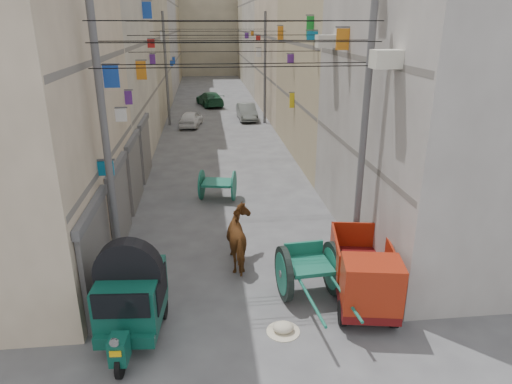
{
  "coord_description": "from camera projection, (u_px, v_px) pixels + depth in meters",
  "views": [
    {
      "loc": [
        -0.88,
        -6.4,
        7.27
      ],
      "look_at": [
        0.55,
        6.5,
        2.42
      ],
      "focal_mm": 32.0,
      "sensor_mm": 36.0,
      "label": 1
    }
  ],
  "objects": [
    {
      "name": "feed_sack",
      "position": [
        283.0,
        327.0,
        11.36
      ],
      "size": [
        0.52,
        0.42,
        0.26
      ],
      "primitive_type": "ellipsoid",
      "color": "beige",
      "rests_on": "ground"
    },
    {
      "name": "distant_car_green",
      "position": [
        210.0,
        99.0,
        41.94
      ],
      "size": [
        2.79,
        4.69,
        1.27
      ],
      "primitive_type": "imported",
      "rotation": [
        0.0,
        0.0,
        3.39
      ],
      "color": "#1A4D2F",
      "rests_on": "ground"
    },
    {
      "name": "overhead_cables",
      "position": [
        223.0,
        34.0,
        19.63
      ],
      "size": [
        7.4,
        22.52,
        1.12
      ],
      "color": "black",
      "rests_on": "ground"
    },
    {
      "name": "mini_truck",
      "position": [
        365.0,
        280.0,
        12.02
      ],
      "size": [
        2.0,
        3.49,
        1.85
      ],
      "rotation": [
        0.0,
        0.0,
        -0.17
      ],
      "color": "black",
      "rests_on": "ground"
    },
    {
      "name": "second_cart",
      "position": [
        218.0,
        184.0,
        19.68
      ],
      "size": [
        1.72,
        1.59,
        1.31
      ],
      "rotation": [
        0.0,
        0.0,
        -0.21
      ],
      "color": "#155C48",
      "rests_on": "ground"
    },
    {
      "name": "utility_poles",
      "position": [
        222.0,
        91.0,
        23.02
      ],
      "size": [
        7.4,
        22.2,
        8.0
      ],
      "color": "#525254",
      "rests_on": "ground"
    },
    {
      "name": "ac_units",
      "position": [
        356.0,
        16.0,
        13.5
      ],
      "size": [
        0.7,
        6.55,
        3.35
      ],
      "color": "beige",
      "rests_on": "ground"
    },
    {
      "name": "building_row_left",
      "position": [
        115.0,
        33.0,
        37.28
      ],
      "size": [
        8.0,
        62.0,
        14.0
      ],
      "color": "beige",
      "rests_on": "ground"
    },
    {
      "name": "auto_rickshaw",
      "position": [
        131.0,
        294.0,
        10.91
      ],
      "size": [
        1.73,
        2.83,
        1.96
      ],
      "rotation": [
        0.0,
        0.0,
        -0.08
      ],
      "color": "black",
      "rests_on": "ground"
    },
    {
      "name": "shutters_left",
      "position": [
        128.0,
        184.0,
        17.32
      ],
      "size": [
        0.18,
        14.4,
        2.88
      ],
      "color": "#46464A",
      "rests_on": "ground"
    },
    {
      "name": "building_row_right",
      "position": [
        307.0,
        32.0,
        38.93
      ],
      "size": [
        8.0,
        62.0,
        14.0
      ],
      "color": "#A7A29D",
      "rests_on": "ground"
    },
    {
      "name": "tonga_cart",
      "position": [
        309.0,
        270.0,
        12.67
      ],
      "size": [
        1.72,
        3.49,
        1.53
      ],
      "rotation": [
        0.0,
        0.0,
        0.09
      ],
      "color": "black",
      "rests_on": "ground"
    },
    {
      "name": "signboards",
      "position": [
        219.0,
        90.0,
        27.55
      ],
      "size": [
        8.22,
        40.52,
        5.67
      ],
      "color": "#AD1817",
      "rests_on": "ground"
    },
    {
      "name": "distant_car_white",
      "position": [
        191.0,
        119.0,
        33.65
      ],
      "size": [
        1.9,
        3.57,
        1.16
      ],
      "primitive_type": "imported",
      "rotation": [
        0.0,
        0.0,
        2.98
      ],
      "color": "white",
      "rests_on": "ground"
    },
    {
      "name": "distant_car_grey",
      "position": [
        247.0,
        112.0,
        36.01
      ],
      "size": [
        1.46,
        3.84,
        1.25
      ],
      "primitive_type": "imported",
      "rotation": [
        0.0,
        0.0,
        0.04
      ],
      "color": "#565B57",
      "rests_on": "ground"
    },
    {
      "name": "horse",
      "position": [
        242.0,
        239.0,
        14.34
      ],
      "size": [
        1.15,
        2.16,
        1.76
      ],
      "primitive_type": "imported",
      "rotation": [
        0.0,
        0.0,
        3.24
      ],
      "color": "maroon",
      "rests_on": "ground"
    },
    {
      "name": "end_cap_building",
      "position": [
        208.0,
        28.0,
        67.77
      ],
      "size": [
        22.0,
        10.0,
        13.0
      ],
      "primitive_type": "cube",
      "color": "#B8AD91",
      "rests_on": "ground"
    }
  ]
}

